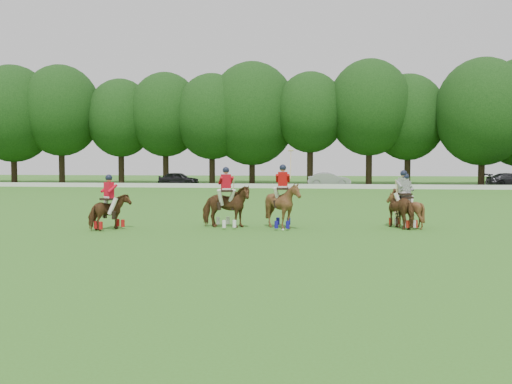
# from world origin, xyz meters

# --- Properties ---
(ground) EXTENTS (180.00, 180.00, 0.00)m
(ground) POSITION_xyz_m (0.00, 0.00, 0.00)
(ground) COLOR #397120
(ground) RESTS_ON ground
(tree_line) EXTENTS (117.98, 14.32, 14.75)m
(tree_line) POSITION_xyz_m (0.26, 48.05, 8.23)
(tree_line) COLOR black
(tree_line) RESTS_ON ground
(boundary_rail) EXTENTS (120.00, 0.10, 0.44)m
(boundary_rail) POSITION_xyz_m (0.00, 38.00, 0.22)
(boundary_rail) COLOR white
(boundary_rail) RESTS_ON ground
(car_left) EXTENTS (4.47, 2.01, 1.49)m
(car_left) POSITION_xyz_m (-14.03, 42.50, 0.74)
(car_left) COLOR black
(car_left) RESTS_ON ground
(car_mid) EXTENTS (4.58, 1.89, 1.47)m
(car_mid) POSITION_xyz_m (2.20, 42.50, 0.74)
(car_mid) COLOR #A0A0A5
(car_mid) RESTS_ON ground
(car_right) EXTENTS (5.16, 2.38, 1.46)m
(car_right) POSITION_xyz_m (20.47, 42.50, 0.73)
(car_right) COLOR black
(car_right) RESTS_ON ground
(polo_red_a) EXTENTS (1.47, 1.74, 2.09)m
(polo_red_a) POSITION_xyz_m (-5.59, 2.78, 0.74)
(polo_red_a) COLOR #432311
(polo_red_a) RESTS_ON ground
(polo_red_b) EXTENTS (2.07, 1.94, 2.37)m
(polo_red_b) POSITION_xyz_m (-1.34, 4.05, 0.86)
(polo_red_b) COLOR #432311
(polo_red_b) RESTS_ON ground
(polo_red_c) EXTENTS (1.52, 1.69, 3.01)m
(polo_red_c) POSITION_xyz_m (0.87, 4.10, 0.91)
(polo_red_c) COLOR #432311
(polo_red_c) RESTS_ON ground
(polo_stripe_a) EXTENTS (1.60, 1.98, 2.24)m
(polo_stripe_a) POSITION_xyz_m (5.49, 4.91, 0.80)
(polo_stripe_a) COLOR #432311
(polo_stripe_a) RESTS_ON ground
(polo_stripe_b) EXTENTS (1.40, 1.50, 2.12)m
(polo_stripe_b) POSITION_xyz_m (5.57, 4.93, 0.74)
(polo_stripe_b) COLOR #432311
(polo_stripe_b) RESTS_ON ground
(polo_ball) EXTENTS (0.09, 0.09, 0.09)m
(polo_ball) POSITION_xyz_m (0.95, 3.36, 0.04)
(polo_ball) COLOR white
(polo_ball) RESTS_ON ground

